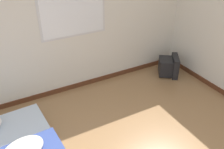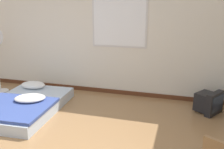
# 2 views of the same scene
# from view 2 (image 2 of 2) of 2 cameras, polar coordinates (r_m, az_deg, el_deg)

# --- Properties ---
(wall_back) EXTENTS (8.15, 0.08, 2.60)m
(wall_back) POSITION_cam_2_polar(r_m,az_deg,el_deg) (5.42, -4.77, 9.25)
(wall_back) COLOR silver
(wall_back) RESTS_ON ground_plane
(mattress_bed) EXTENTS (1.33, 1.89, 0.34)m
(mattress_bed) POSITION_cam_2_polar(r_m,az_deg,el_deg) (4.91, -19.44, -6.50)
(mattress_bed) COLOR silver
(mattress_bed) RESTS_ON ground_plane
(crt_tv) EXTENTS (0.53, 0.54, 0.41)m
(crt_tv) POSITION_cam_2_polar(r_m,az_deg,el_deg) (4.88, 21.23, -5.93)
(crt_tv) COLOR black
(crt_tv) RESTS_ON ground_plane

